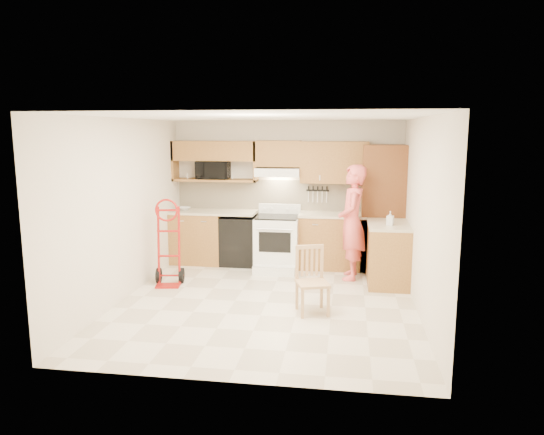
% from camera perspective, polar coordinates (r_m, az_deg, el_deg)
% --- Properties ---
extents(floor, '(4.00, 4.50, 0.02)m').
position_cam_1_polar(floor, '(7.01, -0.61, -9.67)').
color(floor, beige).
rests_on(floor, ground).
extents(ceiling, '(4.00, 4.50, 0.02)m').
position_cam_1_polar(ceiling, '(6.61, -0.65, 11.39)').
color(ceiling, white).
rests_on(ceiling, ground).
extents(wall_back, '(4.00, 0.02, 2.50)m').
position_cam_1_polar(wall_back, '(8.91, 1.67, 2.85)').
color(wall_back, beige).
rests_on(wall_back, ground).
extents(wall_front, '(4.00, 0.02, 2.50)m').
position_cam_1_polar(wall_front, '(4.52, -5.18, -4.01)').
color(wall_front, beige).
rests_on(wall_front, ground).
extents(wall_left, '(0.02, 4.50, 2.50)m').
position_cam_1_polar(wall_left, '(7.29, -16.44, 0.90)').
color(wall_left, beige).
rests_on(wall_left, ground).
extents(wall_right, '(0.02, 4.50, 2.50)m').
position_cam_1_polar(wall_right, '(6.68, 16.64, 0.11)').
color(wall_right, beige).
rests_on(wall_right, ground).
extents(backsplash, '(3.92, 0.03, 0.55)m').
position_cam_1_polar(backsplash, '(8.89, 1.65, 2.51)').
color(backsplash, beige).
rests_on(backsplash, wall_back).
extents(lower_cab_left, '(0.90, 0.60, 0.90)m').
position_cam_1_polar(lower_cab_left, '(9.06, -8.38, -2.26)').
color(lower_cab_left, olive).
rests_on(lower_cab_left, ground).
extents(dishwasher, '(0.60, 0.60, 0.85)m').
position_cam_1_polar(dishwasher, '(8.88, -3.73, -2.59)').
color(dishwasher, black).
rests_on(dishwasher, ground).
extents(lower_cab_right, '(1.14, 0.60, 0.90)m').
position_cam_1_polar(lower_cab_right, '(8.68, 6.85, -2.76)').
color(lower_cab_right, olive).
rests_on(lower_cab_right, ground).
extents(countertop_left, '(1.50, 0.63, 0.04)m').
position_cam_1_polar(countertop_left, '(8.89, -6.60, 0.63)').
color(countertop_left, '#B8B098').
rests_on(countertop_left, lower_cab_left).
extents(countertop_right, '(1.14, 0.63, 0.04)m').
position_cam_1_polar(countertop_right, '(8.59, 6.92, 0.30)').
color(countertop_right, '#B8B098').
rests_on(countertop_right, lower_cab_right).
extents(cab_return_right, '(0.60, 1.00, 0.90)m').
position_cam_1_polar(cab_return_right, '(7.93, 12.99, -4.15)').
color(cab_return_right, olive).
rests_on(cab_return_right, ground).
extents(countertop_return, '(0.63, 1.00, 0.04)m').
position_cam_1_polar(countertop_return, '(7.83, 13.12, -0.81)').
color(countertop_return, '#B8B098').
rests_on(countertop_return, cab_return_right).
extents(pantry_tall, '(0.70, 0.60, 2.10)m').
position_cam_1_polar(pantry_tall, '(8.59, 12.41, 1.02)').
color(pantry_tall, brown).
rests_on(pantry_tall, ground).
extents(upper_cab_left, '(1.50, 0.33, 0.34)m').
position_cam_1_polar(upper_cab_left, '(8.92, -6.51, 7.51)').
color(upper_cab_left, olive).
rests_on(upper_cab_left, wall_back).
extents(upper_shelf_mw, '(1.50, 0.33, 0.04)m').
position_cam_1_polar(upper_shelf_mw, '(8.95, -6.45, 4.24)').
color(upper_shelf_mw, olive).
rests_on(upper_shelf_mw, wall_back).
extents(upper_cab_center, '(0.76, 0.33, 0.44)m').
position_cam_1_polar(upper_cab_center, '(8.70, 0.76, 7.25)').
color(upper_cab_center, olive).
rests_on(upper_cab_center, wall_back).
extents(upper_cab_right, '(1.14, 0.33, 0.70)m').
position_cam_1_polar(upper_cab_right, '(8.63, 7.06, 6.22)').
color(upper_cab_right, olive).
rests_on(upper_cab_right, wall_back).
extents(range_hood, '(0.76, 0.46, 0.14)m').
position_cam_1_polar(range_hood, '(8.65, 0.70, 5.18)').
color(range_hood, white).
rests_on(range_hood, wall_back).
extents(knife_strip, '(0.40, 0.05, 0.29)m').
position_cam_1_polar(knife_strip, '(8.81, 5.19, 2.67)').
color(knife_strip, black).
rests_on(knife_strip, backsplash).
extents(microwave, '(0.59, 0.41, 0.32)m').
position_cam_1_polar(microwave, '(8.95, -6.66, 5.38)').
color(microwave, black).
rests_on(microwave, upper_shelf_mw).
extents(range, '(0.73, 0.96, 1.08)m').
position_cam_1_polar(range, '(8.47, 0.55, -2.39)').
color(range, white).
rests_on(range, ground).
extents(person, '(0.44, 0.66, 1.81)m').
position_cam_1_polar(person, '(8.00, 9.05, -0.55)').
color(person, '#E85958').
rests_on(person, ground).
extents(hand_truck, '(0.53, 0.50, 1.20)m').
position_cam_1_polar(hand_truck, '(7.78, -11.72, -3.25)').
color(hand_truck, '#A81712').
rests_on(hand_truck, ground).
extents(dining_chair, '(0.50, 0.52, 0.86)m').
position_cam_1_polar(dining_chair, '(6.51, 4.61, -7.16)').
color(dining_chair, tan).
rests_on(dining_chair, ground).
extents(soap_bottle, '(0.12, 0.12, 0.21)m').
position_cam_1_polar(soap_bottle, '(7.67, 13.24, -0.07)').
color(soap_bottle, white).
rests_on(soap_bottle, countertop_return).
extents(bowl, '(0.28, 0.28, 0.05)m').
position_cam_1_polar(bowl, '(9.04, -9.96, 1.00)').
color(bowl, white).
rests_on(bowl, countertop_left).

